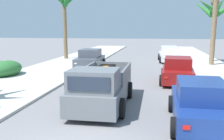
% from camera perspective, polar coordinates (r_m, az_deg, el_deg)
% --- Properties ---
extents(sidewalk_left, '(5.13, 60.00, 0.12)m').
position_cam_1_polar(sidewalk_left, '(19.63, -14.32, -0.70)').
color(sidewalk_left, beige).
rests_on(sidewalk_left, ground).
extents(sidewalk_right, '(5.13, 60.00, 0.12)m').
position_cam_1_polar(sidewalk_right, '(18.36, 20.77, -1.67)').
color(sidewalk_right, beige).
rests_on(sidewalk_right, ground).
extents(curb_left, '(0.16, 60.00, 0.10)m').
position_cam_1_polar(curb_left, '(19.20, -11.14, -0.84)').
color(curb_left, silver).
rests_on(curb_left, ground).
extents(curb_right, '(0.16, 60.00, 0.10)m').
position_cam_1_polar(curb_right, '(18.16, 17.17, -1.62)').
color(curb_right, silver).
rests_on(curb_right, ground).
extents(pickup_truck, '(2.22, 5.21, 1.80)m').
position_cam_1_polar(pickup_truck, '(11.09, -2.19, -3.77)').
color(pickup_truck, slate).
rests_on(pickup_truck, ground).
extents(car_right_near, '(2.09, 4.29, 1.54)m').
position_cam_1_polar(car_right_near, '(9.50, 18.47, -7.04)').
color(car_right_near, navy).
rests_on(car_right_near, ground).
extents(car_left_mid, '(2.06, 4.27, 1.54)m').
position_cam_1_polar(car_left_mid, '(22.23, -4.72, 2.34)').
color(car_left_mid, '#474C56').
rests_on(car_left_mid, ground).
extents(car_right_mid, '(2.21, 4.34, 1.54)m').
position_cam_1_polar(car_right_mid, '(16.56, 13.91, -0.15)').
color(car_right_mid, maroon).
rests_on(car_right_mid, ground).
extents(car_left_far, '(2.15, 4.31, 1.54)m').
position_cam_1_polar(car_left_far, '(26.74, 12.18, 3.28)').
color(car_left_far, silver).
rests_on(car_left_far, ground).
extents(palm_tree_left_fore, '(3.39, 3.60, 7.08)m').
position_cam_1_polar(palm_tree_left_fore, '(28.26, -10.28, 13.96)').
color(palm_tree_left_fore, brown).
rests_on(palm_tree_left_fore, ground).
extents(palm_tree_left_mid, '(4.12, 3.86, 6.05)m').
position_cam_1_polar(palm_tree_left_mid, '(27.43, 21.11, 11.46)').
color(palm_tree_left_mid, brown).
rests_on(palm_tree_left_mid, ground).
extents(hedge_bush, '(1.80, 2.80, 1.10)m').
position_cam_1_polar(hedge_bush, '(19.30, -21.84, 0.24)').
color(hedge_bush, '#2D6B33').
rests_on(hedge_bush, ground).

